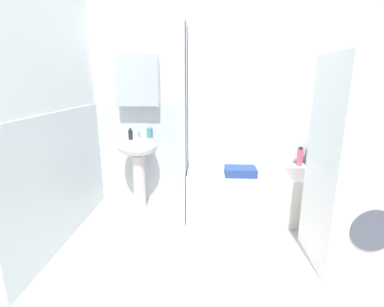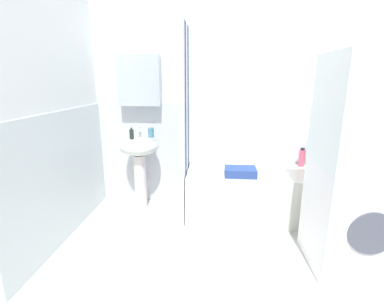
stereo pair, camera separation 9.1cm
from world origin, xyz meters
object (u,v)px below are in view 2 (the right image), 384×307
at_px(shampoo_bottle, 322,157).
at_px(washer_dryer_stack, 358,168).
at_px(soap_dispenser, 132,134).
at_px(towel_folded, 240,172).
at_px(body_wash_bottle, 311,157).
at_px(bathtub, 261,194).
at_px(lotion_bottle, 302,158).
at_px(sink, 139,157).
at_px(toothbrush_cup, 151,133).

distance_m(shampoo_bottle, washer_dryer_stack, 1.08).
distance_m(soap_dispenser, towel_folded, 1.26).
height_order(body_wash_bottle, towel_folded, body_wash_bottle).
xyz_separation_m(bathtub, washer_dryer_stack, (0.56, -0.81, 0.57)).
bearing_deg(washer_dryer_stack, bathtub, 124.85).
height_order(shampoo_bottle, lotion_bottle, shampoo_bottle).
relative_size(bathtub, washer_dryer_stack, 0.96).
xyz_separation_m(bathtub, towel_folded, (-0.25, -0.15, 0.30)).
distance_m(sink, washer_dryer_stack, 2.17).
distance_m(lotion_bottle, towel_folded, 0.81).
height_order(body_wash_bottle, washer_dryer_stack, washer_dryer_stack).
xyz_separation_m(bathtub, body_wash_bottle, (0.58, 0.27, 0.35)).
distance_m(bathtub, washer_dryer_stack, 1.14).
xyz_separation_m(soap_dispenser, towel_folded, (1.19, -0.26, -0.33)).
distance_m(towel_folded, washer_dryer_stack, 1.08).
xyz_separation_m(toothbrush_cup, body_wash_bottle, (1.83, 0.06, -0.27)).
xyz_separation_m(soap_dispenser, shampoo_bottle, (2.14, 0.14, -0.26)).
bearing_deg(sink, soap_dispenser, -152.53).
bearing_deg(towel_folded, toothbrush_cup, 159.95).
xyz_separation_m(sink, shampoo_bottle, (2.08, 0.11, 0.02)).
relative_size(toothbrush_cup, body_wash_bottle, 0.53).
bearing_deg(lotion_bottle, washer_dryer_stack, -84.82).
bearing_deg(bathtub, soap_dispenser, 175.81).
bearing_deg(towel_folded, body_wash_bottle, 27.21).
bearing_deg(toothbrush_cup, body_wash_bottle, 1.90).
relative_size(lotion_bottle, washer_dryer_stack, 0.13).
relative_size(sink, towel_folded, 2.60).
height_order(body_wash_bottle, lotion_bottle, lotion_bottle).
xyz_separation_m(soap_dispenser, body_wash_bottle, (2.02, 0.17, -0.27)).
relative_size(toothbrush_cup, bathtub, 0.07).
bearing_deg(towel_folded, soap_dispenser, 167.85).
height_order(soap_dispenser, shampoo_bottle, soap_dispenser).
xyz_separation_m(toothbrush_cup, towel_folded, (1.00, -0.36, -0.32)).
height_order(toothbrush_cup, lotion_bottle, toothbrush_cup).
height_order(sink, body_wash_bottle, sink).
bearing_deg(towel_folded, washer_dryer_stack, -39.05).
bearing_deg(washer_dryer_stack, towel_folded, 140.95).
bearing_deg(washer_dryer_stack, soap_dispenser, 155.49).
distance_m(soap_dispenser, bathtub, 1.58).
xyz_separation_m(toothbrush_cup, washer_dryer_stack, (1.81, -1.02, -0.05)).
xyz_separation_m(bathtub, shampoo_bottle, (0.70, 0.25, 0.37)).
height_order(lotion_bottle, towel_folded, lotion_bottle).
height_order(soap_dispenser, body_wash_bottle, soap_dispenser).
bearing_deg(toothbrush_cup, bathtub, -9.71).
xyz_separation_m(sink, bathtub, (1.38, -0.14, -0.35)).
bearing_deg(shampoo_bottle, towel_folded, -157.13).
bearing_deg(bathtub, washer_dryer_stack, -55.15).
xyz_separation_m(sink, toothbrush_cup, (0.13, 0.07, 0.27)).
relative_size(body_wash_bottle, lotion_bottle, 0.94).
xyz_separation_m(body_wash_bottle, towel_folded, (-0.83, -0.43, -0.05)).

